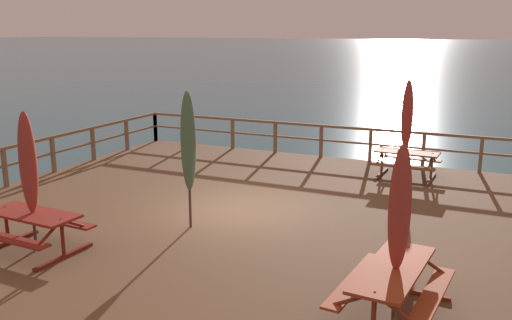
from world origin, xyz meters
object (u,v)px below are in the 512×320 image
at_px(picnic_table_front_right, 33,223).
at_px(patio_umbrella_tall_back_left, 407,116).
at_px(patio_umbrella_tall_front, 400,209).
at_px(patio_umbrella_short_front, 28,164).
at_px(patio_umbrella_short_back, 188,142).
at_px(picnic_table_mid_left, 393,280).
at_px(picnic_table_mid_centre, 407,159).

relative_size(picnic_table_front_right, patio_umbrella_tall_back_left, 0.69).
bearing_deg(patio_umbrella_tall_back_left, patio_umbrella_tall_front, -80.92).
relative_size(patio_umbrella_short_front, patio_umbrella_short_back, 0.92).
relative_size(picnic_table_mid_left, patio_umbrella_tall_front, 0.86).
distance_m(patio_umbrella_tall_front, patio_umbrella_short_back, 5.11).
distance_m(patio_umbrella_short_front, patio_umbrella_short_back, 3.10).
distance_m(picnic_table_mid_centre, picnic_table_mid_left, 8.21).
distance_m(picnic_table_front_right, patio_umbrella_tall_front, 6.81).
xyz_separation_m(picnic_table_front_right, picnic_table_mid_left, (6.68, 0.35, 0.01)).
distance_m(picnic_table_front_right, patio_umbrella_short_front, 1.16).
bearing_deg(patio_umbrella_tall_front, picnic_table_mid_centre, 98.66).
bearing_deg(picnic_table_mid_centre, patio_umbrella_short_back, -119.59).
height_order(patio_umbrella_tall_front, patio_umbrella_short_back, patio_umbrella_short_back).
distance_m(picnic_table_mid_centre, patio_umbrella_tall_back_left, 1.22).
relative_size(patio_umbrella_tall_back_left, patio_umbrella_short_front, 1.03).
relative_size(picnic_table_mid_centre, patio_umbrella_short_front, 0.67).
bearing_deg(picnic_table_mid_centre, patio_umbrella_tall_front, -81.34).
bearing_deg(picnic_table_mid_left, picnic_table_front_right, -176.96).
xyz_separation_m(picnic_table_front_right, patio_umbrella_tall_back_left, (5.42, 8.48, 1.21)).
bearing_deg(patio_umbrella_tall_front, patio_umbrella_tall_back_left, 99.08).
bearing_deg(patio_umbrella_short_front, picnic_table_mid_centre, 57.00).
distance_m(picnic_table_mid_left, patio_umbrella_short_back, 5.24).
xyz_separation_m(picnic_table_mid_centre, patio_umbrella_short_back, (-3.46, -6.10, 1.30)).
height_order(patio_umbrella_tall_back_left, patio_umbrella_short_back, patio_umbrella_short_back).
xyz_separation_m(picnic_table_mid_left, patio_umbrella_short_back, (-4.66, 2.02, 1.29)).
distance_m(picnic_table_mid_left, patio_umbrella_short_front, 6.79).
bearing_deg(patio_umbrella_tall_back_left, picnic_table_mid_centre, -4.23).
xyz_separation_m(patio_umbrella_short_front, patio_umbrella_short_back, (2.02, 2.35, 0.14)).
height_order(picnic_table_mid_centre, patio_umbrella_short_back, patio_umbrella_short_back).
bearing_deg(patio_umbrella_short_back, patio_umbrella_tall_front, -23.14).
bearing_deg(patio_umbrella_short_back, patio_umbrella_short_front, -130.75).
xyz_separation_m(picnic_table_front_right, patio_umbrella_short_front, (-0.01, 0.03, 1.16)).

